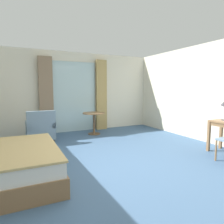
# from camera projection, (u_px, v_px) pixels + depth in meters

# --- Properties ---
(ground) EXTENTS (6.99, 7.70, 0.10)m
(ground) POSITION_uv_depth(u_px,v_px,m) (111.00, 169.00, 3.93)
(ground) COLOR #426084
(wall_back) EXTENTS (6.59, 0.12, 2.74)m
(wall_back) POSITION_uv_depth(u_px,v_px,m) (66.00, 92.00, 6.97)
(wall_back) COLOR silver
(wall_back) RESTS_ON ground
(balcony_glass_door) EXTENTS (1.49, 0.02, 2.41)m
(balcony_glass_door) POSITION_uv_depth(u_px,v_px,m) (75.00, 97.00, 7.04)
(balcony_glass_door) COLOR silver
(balcony_glass_door) RESTS_ON ground
(curtain_panel_left) EXTENTS (0.43, 0.10, 2.51)m
(curtain_panel_left) POSITION_uv_depth(u_px,v_px,m) (46.00, 96.00, 6.53)
(curtain_panel_left) COLOR #897056
(curtain_panel_left) RESTS_ON ground
(curtain_panel_right) EXTENTS (0.39, 0.10, 2.51)m
(curtain_panel_right) POSITION_uv_depth(u_px,v_px,m) (101.00, 95.00, 7.37)
(curtain_panel_right) COLOR tan
(curtain_panel_right) RESTS_ON ground
(desk_lamp) EXTENTS (0.26, 0.26, 0.48)m
(desk_lamp) POSITION_uv_depth(u_px,v_px,m) (224.00, 106.00, 4.87)
(desk_lamp) COLOR #4C4C51
(desk_lamp) RESTS_ON writing_desk
(armchair_by_window) EXTENTS (0.74, 0.79, 0.91)m
(armchair_by_window) POSITION_uv_depth(u_px,v_px,m) (41.00, 130.00, 5.69)
(armchair_by_window) COLOR gray
(armchair_by_window) RESTS_ON ground
(round_cafe_table) EXTENTS (0.73, 0.73, 0.71)m
(round_cafe_table) POSITION_uv_depth(u_px,v_px,m) (94.00, 118.00, 6.64)
(round_cafe_table) COLOR olive
(round_cafe_table) RESTS_ON ground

